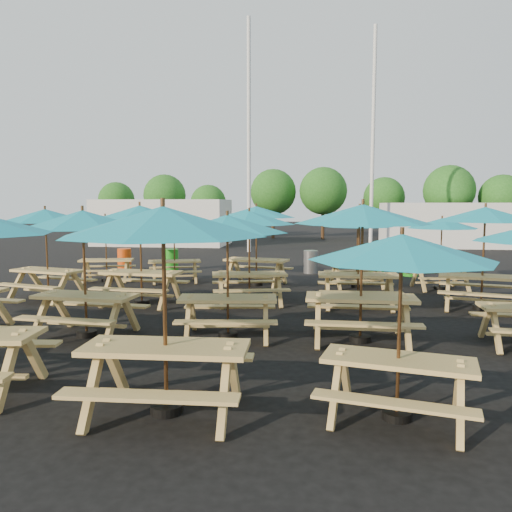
# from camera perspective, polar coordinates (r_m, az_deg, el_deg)

# --- Properties ---
(ground) EXTENTS (120.00, 120.00, 0.00)m
(ground) POSITION_cam_1_polar(r_m,az_deg,el_deg) (12.47, -0.90, -5.75)
(ground) COLOR black
(ground) RESTS_ON ground
(picnic_unit_2) EXTENTS (2.84, 2.84, 2.42)m
(picnic_unit_2) POSITION_cam_1_polar(r_m,az_deg,el_deg) (14.18, -22.93, 3.79)
(picnic_unit_2) COLOR tan
(picnic_unit_2) RESTS_ON ground
(picnic_unit_3) EXTENTS (2.51, 2.51, 2.16)m
(picnic_unit_3) POSITION_cam_1_polar(r_m,az_deg,el_deg) (17.00, -16.84, 3.54)
(picnic_unit_3) COLOR tan
(picnic_unit_3) RESTS_ON ground
(picnic_unit_5) EXTENTS (2.56, 2.56, 2.44)m
(picnic_unit_5) POSITION_cam_1_polar(r_m,az_deg,el_deg) (9.93, -19.18, 3.29)
(picnic_unit_5) COLOR tan
(picnic_unit_5) RESTS_ON ground
(picnic_unit_6) EXTENTS (2.64, 2.64, 2.52)m
(picnic_unit_6) POSITION_cam_1_polar(r_m,az_deg,el_deg) (12.78, -13.13, 4.31)
(picnic_unit_6) COLOR tan
(picnic_unit_6) RESTS_ON ground
(picnic_unit_7) EXTENTS (2.58, 2.58, 2.13)m
(picnic_unit_7) POSITION_cam_1_polar(r_m,az_deg,el_deg) (16.25, -9.36, 3.51)
(picnic_unit_7) COLOR tan
(picnic_unit_7) RESTS_ON ground
(picnic_unit_8) EXTENTS (2.54, 2.54, 2.53)m
(picnic_unit_8) POSITION_cam_1_polar(r_m,az_deg,el_deg) (5.95, -10.56, 2.74)
(picnic_unit_8) COLOR tan
(picnic_unit_8) RESTS_ON ground
(picnic_unit_9) EXTENTS (2.53, 2.53, 2.34)m
(picnic_unit_9) POSITION_cam_1_polar(r_m,az_deg,el_deg) (9.30, -3.29, 2.96)
(picnic_unit_9) COLOR tan
(picnic_unit_9) RESTS_ON ground
(picnic_unit_10) EXTENTS (2.76, 2.76, 2.38)m
(picnic_unit_10) POSITION_cam_1_polar(r_m,az_deg,el_deg) (12.49, -0.77, 3.86)
(picnic_unit_10) COLOR tan
(picnic_unit_10) RESTS_ON ground
(picnic_unit_11) EXTENTS (2.86, 2.86, 2.48)m
(picnic_unit_11) POSITION_cam_1_polar(r_m,az_deg,el_deg) (15.38, 0.04, 4.60)
(picnic_unit_11) COLOR tan
(picnic_unit_11) RESTS_ON ground
(picnic_unit_12) EXTENTS (2.55, 2.55, 2.21)m
(picnic_unit_12) POSITION_cam_1_polar(r_m,az_deg,el_deg) (5.93, 16.29, -0.09)
(picnic_unit_12) COLOR tan
(picnic_unit_12) RESTS_ON ground
(picnic_unit_13) EXTENTS (2.48, 2.48, 2.55)m
(picnic_unit_13) POSITION_cam_1_polar(r_m,az_deg,el_deg) (9.21, 12.09, 3.92)
(picnic_unit_13) COLOR tan
(picnic_unit_13) RESTS_ON ground
(picnic_unit_14) EXTENTS (2.45, 2.45, 2.47)m
(picnic_unit_14) POSITION_cam_1_polar(r_m,az_deg,el_deg) (12.38, 11.74, 4.10)
(picnic_unit_14) COLOR tan
(picnic_unit_14) RESTS_ON ground
(picnic_unit_15) EXTENTS (2.51, 2.51, 2.17)m
(picnic_unit_15) POSITION_cam_1_polar(r_m,az_deg,el_deg) (15.36, 11.55, 3.46)
(picnic_unit_15) COLOR tan
(picnic_unit_15) RESTS_ON ground
(picnic_unit_18) EXTENTS (2.93, 2.93, 2.49)m
(picnic_unit_18) POSITION_cam_1_polar(r_m,az_deg,el_deg) (12.98, 24.71, 3.82)
(picnic_unit_18) COLOR tan
(picnic_unit_18) RESTS_ON ground
(picnic_unit_19) EXTENTS (2.38, 2.38, 2.13)m
(picnic_unit_19) POSITION_cam_1_polar(r_m,az_deg,el_deg) (15.67, 20.47, 3.14)
(picnic_unit_19) COLOR tan
(picnic_unit_19) RESTS_ON ground
(waste_bin_0) EXTENTS (0.52, 0.52, 0.83)m
(waste_bin_0) POSITION_cam_1_polar(r_m,az_deg,el_deg) (19.73, -14.80, -0.39)
(waste_bin_0) COLOR #DE440D
(waste_bin_0) RESTS_ON ground
(waste_bin_1) EXTENTS (0.52, 0.52, 0.83)m
(waste_bin_1) POSITION_cam_1_polar(r_m,az_deg,el_deg) (19.19, -9.64, -0.45)
(waste_bin_1) COLOR #1E8C19
(waste_bin_1) RESTS_ON ground
(waste_bin_2) EXTENTS (0.52, 0.52, 0.83)m
(waste_bin_2) POSITION_cam_1_polar(r_m,az_deg,el_deg) (18.39, 6.27, -0.67)
(waste_bin_2) COLOR gray
(waste_bin_2) RESTS_ON ground
(waste_bin_3) EXTENTS (0.52, 0.52, 0.83)m
(waste_bin_3) POSITION_cam_1_polar(r_m,az_deg,el_deg) (18.62, 13.50, -0.72)
(waste_bin_3) COLOR gray
(waste_bin_3) RESTS_ON ground
(waste_bin_4) EXTENTS (0.52, 0.52, 0.83)m
(waste_bin_4) POSITION_cam_1_polar(r_m,az_deg,el_deg) (18.49, 13.62, -0.77)
(waste_bin_4) COLOR #1E8C19
(waste_bin_4) RESTS_ON ground
(waste_bin_5) EXTENTS (0.52, 0.52, 0.83)m
(waste_bin_5) POSITION_cam_1_polar(r_m,az_deg,el_deg) (18.39, 17.25, -0.90)
(waste_bin_5) COLOR #1E8C19
(waste_bin_5) RESTS_ON ground
(mast_0) EXTENTS (0.20, 0.20, 12.00)m
(mast_0) POSITION_cam_1_polar(r_m,az_deg,el_deg) (26.58, -0.82, 13.46)
(mast_0) COLOR silver
(mast_0) RESTS_ON ground
(mast_1) EXTENTS (0.20, 0.20, 12.00)m
(mast_1) POSITION_cam_1_polar(r_m,az_deg,el_deg) (28.42, 13.22, 12.82)
(mast_1) COLOR silver
(mast_1) RESTS_ON ground
(event_tent_0) EXTENTS (8.00, 4.00, 2.80)m
(event_tent_0) POSITION_cam_1_polar(r_m,az_deg,el_deg) (31.64, -10.59, 3.81)
(event_tent_0) COLOR silver
(event_tent_0) RESTS_ON ground
(event_tent_1) EXTENTS (7.00, 4.00, 2.60)m
(event_tent_1) POSITION_cam_1_polar(r_m,az_deg,el_deg) (31.93, 20.54, 3.38)
(event_tent_1) COLOR silver
(event_tent_1) RESTS_ON ground
(tree_0) EXTENTS (2.80, 2.80, 4.24)m
(tree_0) POSITION_cam_1_polar(r_m,az_deg,el_deg) (40.55, -15.67, 6.17)
(tree_0) COLOR #382314
(tree_0) RESTS_ON ground
(tree_1) EXTENTS (3.11, 3.11, 4.72)m
(tree_1) POSITION_cam_1_polar(r_m,az_deg,el_deg) (37.78, -10.39, 6.81)
(tree_1) COLOR #382314
(tree_1) RESTS_ON ground
(tree_2) EXTENTS (2.59, 2.59, 3.93)m
(tree_2) POSITION_cam_1_polar(r_m,az_deg,el_deg) (36.65, -5.47, 6.08)
(tree_2) COLOR #382314
(tree_2) RESTS_ON ground
(tree_3) EXTENTS (3.36, 3.36, 5.09)m
(tree_3) POSITION_cam_1_polar(r_m,az_deg,el_deg) (36.97, 1.97, 7.32)
(tree_3) COLOR #382314
(tree_3) RESTS_ON ground
(tree_4) EXTENTS (3.41, 3.41, 5.17)m
(tree_4) POSITION_cam_1_polar(r_m,az_deg,el_deg) (36.35, 7.69, 7.37)
(tree_4) COLOR #382314
(tree_4) RESTS_ON ground
(tree_5) EXTENTS (2.94, 2.94, 4.45)m
(tree_5) POSITION_cam_1_polar(r_m,az_deg,el_deg) (37.02, 14.43, 6.46)
(tree_5) COLOR #382314
(tree_5) RESTS_ON ground
(tree_6) EXTENTS (3.38, 3.38, 5.13)m
(tree_6) POSITION_cam_1_polar(r_m,az_deg,el_deg) (35.99, 21.19, 6.99)
(tree_6) COLOR #382314
(tree_6) RESTS_ON ground
(tree_7) EXTENTS (2.95, 2.95, 4.48)m
(tree_7) POSITION_cam_1_polar(r_m,az_deg,el_deg) (36.96, 26.29, 6.07)
(tree_7) COLOR #382314
(tree_7) RESTS_ON ground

